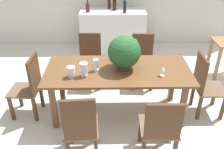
{
  "coord_description": "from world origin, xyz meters",
  "views": [
    {
      "loc": [
        -0.13,
        -3.18,
        2.5
      ],
      "look_at": [
        -0.08,
        -0.16,
        0.7
      ],
      "focal_mm": 39.6,
      "sensor_mm": 36.0,
      "label": 1
    }
  ],
  "objects_px": {
    "chair_head_end": "(30,85)",
    "flower_centerpiece": "(124,52)",
    "chair_near_right": "(160,127)",
    "chair_foot_end": "(205,83)",
    "wine_bottle_amber": "(88,7)",
    "kitchen_counter": "(113,33)",
    "crystal_vase_center_near": "(71,71)",
    "chair_far_right": "(142,58)",
    "chair_near_left": "(81,127)",
    "wine_bottle_tall": "(109,3)",
    "crystal_vase_right": "(84,68)",
    "wine_glass": "(163,69)",
    "dining_table": "(118,75)",
    "crystal_vase_left": "(96,64)",
    "wine_bottle_clear": "(125,7)",
    "chair_far_left": "(90,57)",
    "wine_bottle_dark": "(114,5)"
  },
  "relations": [
    {
      "from": "chair_far_left",
      "to": "kitchen_counter",
      "type": "distance_m",
      "value": 1.32
    },
    {
      "from": "wine_bottle_amber",
      "to": "kitchen_counter",
      "type": "bearing_deg",
      "value": 7.85
    },
    {
      "from": "chair_near_left",
      "to": "crystal_vase_center_near",
      "type": "height_order",
      "value": "chair_near_left"
    },
    {
      "from": "chair_foot_end",
      "to": "wine_bottle_tall",
      "type": "distance_m",
      "value": 2.77
    },
    {
      "from": "chair_foot_end",
      "to": "crystal_vase_right",
      "type": "bearing_deg",
      "value": 96.44
    },
    {
      "from": "chair_near_right",
      "to": "wine_bottle_clear",
      "type": "xyz_separation_m",
      "value": [
        -0.26,
        2.9,
        0.6
      ]
    },
    {
      "from": "chair_foot_end",
      "to": "chair_head_end",
      "type": "relative_size",
      "value": 0.99
    },
    {
      "from": "crystal_vase_center_near",
      "to": "chair_far_right",
      "type": "bearing_deg",
      "value": 44.84
    },
    {
      "from": "wine_bottle_tall",
      "to": "crystal_vase_right",
      "type": "bearing_deg",
      "value": -97.94
    },
    {
      "from": "chair_near_left",
      "to": "wine_bottle_dark",
      "type": "distance_m",
      "value": 3.18
    },
    {
      "from": "chair_near_left",
      "to": "chair_foot_end",
      "type": "bearing_deg",
      "value": -156.35
    },
    {
      "from": "crystal_vase_left",
      "to": "flower_centerpiece",
      "type": "bearing_deg",
      "value": 7.29
    },
    {
      "from": "chair_near_right",
      "to": "wine_glass",
      "type": "xyz_separation_m",
      "value": [
        0.13,
        0.73,
        0.37
      ]
    },
    {
      "from": "dining_table",
      "to": "crystal_vase_left",
      "type": "bearing_deg",
      "value": -176.32
    },
    {
      "from": "flower_centerpiece",
      "to": "wine_bottle_clear",
      "type": "bearing_deg",
      "value": 86.5
    },
    {
      "from": "chair_near_right",
      "to": "wine_glass",
      "type": "distance_m",
      "value": 0.83
    },
    {
      "from": "chair_foot_end",
      "to": "wine_bottle_amber",
      "type": "xyz_separation_m",
      "value": [
        -1.84,
        2.08,
        0.55
      ]
    },
    {
      "from": "chair_head_end",
      "to": "wine_bottle_dark",
      "type": "relative_size",
      "value": 3.38
    },
    {
      "from": "chair_near_left",
      "to": "wine_bottle_tall",
      "type": "xyz_separation_m",
      "value": [
        0.34,
        3.23,
        0.57
      ]
    },
    {
      "from": "wine_bottle_tall",
      "to": "flower_centerpiece",
      "type": "bearing_deg",
      "value": -85.02
    },
    {
      "from": "chair_near_left",
      "to": "wine_bottle_tall",
      "type": "relative_size",
      "value": 3.32
    },
    {
      "from": "chair_far_right",
      "to": "wine_bottle_tall",
      "type": "xyz_separation_m",
      "value": [
        -0.59,
        1.42,
        0.61
      ]
    },
    {
      "from": "chair_near_left",
      "to": "crystal_vase_center_near",
      "type": "relative_size",
      "value": 6.38
    },
    {
      "from": "chair_foot_end",
      "to": "crystal_vase_center_near",
      "type": "bearing_deg",
      "value": 96.58
    },
    {
      "from": "chair_near_left",
      "to": "kitchen_counter",
      "type": "relative_size",
      "value": 0.71
    },
    {
      "from": "wine_bottle_amber",
      "to": "wine_bottle_tall",
      "type": "height_order",
      "value": "wine_bottle_tall"
    },
    {
      "from": "dining_table",
      "to": "wine_bottle_amber",
      "type": "distance_m",
      "value": 2.19
    },
    {
      "from": "crystal_vase_right",
      "to": "wine_bottle_amber",
      "type": "relative_size",
      "value": 0.79
    },
    {
      "from": "chair_near_right",
      "to": "chair_far_left",
      "type": "bearing_deg",
      "value": -61.98
    },
    {
      "from": "chair_near_left",
      "to": "crystal_vase_right",
      "type": "relative_size",
      "value": 4.96
    },
    {
      "from": "chair_far_left",
      "to": "wine_glass",
      "type": "bearing_deg",
      "value": -43.92
    },
    {
      "from": "chair_far_right",
      "to": "wine_glass",
      "type": "height_order",
      "value": "wine_glass"
    },
    {
      "from": "chair_head_end",
      "to": "crystal_vase_left",
      "type": "distance_m",
      "value": 1.04
    },
    {
      "from": "chair_foot_end",
      "to": "chair_head_end",
      "type": "xyz_separation_m",
      "value": [
        -2.57,
        -0.01,
        0.0
      ]
    },
    {
      "from": "chair_near_right",
      "to": "wine_bottle_amber",
      "type": "xyz_separation_m",
      "value": [
        -1.02,
        2.99,
        0.57
      ]
    },
    {
      "from": "chair_head_end",
      "to": "flower_centerpiece",
      "type": "distance_m",
      "value": 1.46
    },
    {
      "from": "chair_near_left",
      "to": "wine_bottle_tall",
      "type": "height_order",
      "value": "wine_bottle_tall"
    },
    {
      "from": "chair_far_right",
      "to": "kitchen_counter",
      "type": "height_order",
      "value": "kitchen_counter"
    },
    {
      "from": "chair_near_right",
      "to": "chair_far_right",
      "type": "xyz_separation_m",
      "value": [
        0.01,
        1.81,
        -0.01
      ]
    },
    {
      "from": "wine_bottle_clear",
      "to": "wine_bottle_tall",
      "type": "relative_size",
      "value": 1.0
    },
    {
      "from": "chair_near_right",
      "to": "chair_foot_end",
      "type": "height_order",
      "value": "chair_foot_end"
    },
    {
      "from": "flower_centerpiece",
      "to": "crystal_vase_left",
      "type": "height_order",
      "value": "flower_centerpiece"
    },
    {
      "from": "wine_bottle_dark",
      "to": "flower_centerpiece",
      "type": "bearing_deg",
      "value": -87.74
    },
    {
      "from": "crystal_vase_center_near",
      "to": "wine_glass",
      "type": "height_order",
      "value": "crystal_vase_center_near"
    },
    {
      "from": "chair_far_left",
      "to": "wine_glass",
      "type": "relative_size",
      "value": 6.37
    },
    {
      "from": "chair_far_left",
      "to": "chair_foot_end",
      "type": "relative_size",
      "value": 0.97
    },
    {
      "from": "chair_near_left",
      "to": "flower_centerpiece",
      "type": "height_order",
      "value": "flower_centerpiece"
    },
    {
      "from": "crystal_vase_left",
      "to": "wine_bottle_clear",
      "type": "relative_size",
      "value": 0.58
    },
    {
      "from": "wine_bottle_clear",
      "to": "wine_bottle_amber",
      "type": "xyz_separation_m",
      "value": [
        -0.76,
        0.09,
        -0.03
      ]
    },
    {
      "from": "chair_foot_end",
      "to": "crystal_vase_center_near",
      "type": "relative_size",
      "value": 6.22
    }
  ]
}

